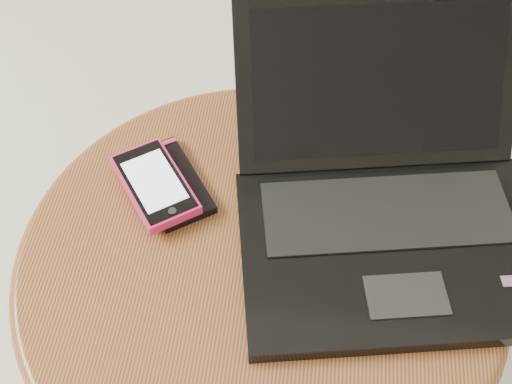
# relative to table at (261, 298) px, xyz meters

# --- Properties ---
(table) EXTENTS (0.56, 0.56, 0.45)m
(table) POSITION_rel_table_xyz_m (0.00, 0.00, 0.00)
(table) COLOR brown
(table) RESTS_ON ground
(laptop) EXTENTS (0.39, 0.40, 0.20)m
(laptop) POSITION_rel_table_xyz_m (0.14, 0.07, 0.13)
(laptop) COLOR black
(laptop) RESTS_ON table
(phone_black) EXTENTS (0.13, 0.14, 0.01)m
(phone_black) POSITION_rel_table_xyz_m (-0.12, 0.09, 0.10)
(phone_black) COLOR black
(phone_black) RESTS_ON table
(phone_pink) EXTENTS (0.13, 0.14, 0.01)m
(phone_pink) POSITION_rel_table_xyz_m (-0.14, 0.07, 0.11)
(phone_pink) COLOR #CF1F5A
(phone_pink) RESTS_ON phone_black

